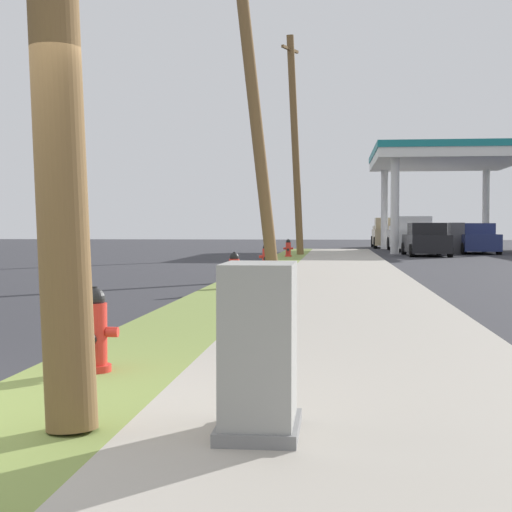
{
  "coord_description": "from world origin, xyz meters",
  "views": [
    {
      "loc": [
        2.73,
        -4.96,
        1.38
      ],
      "look_at": [
        0.95,
        12.27,
        0.73
      ],
      "focal_mm": 54.45,
      "sensor_mm": 36.0,
      "label": 1
    }
  ],
  "objects_px": {
    "utility_pole_midground": "(253,98)",
    "utility_cabinet": "(259,355)",
    "truck_tan_on_apron": "(389,234)",
    "car_navy_by_near_pump": "(475,240)",
    "utility_pole_background": "(295,145)",
    "fire_hydrant_nearest": "(94,334)",
    "fire_hydrant_second": "(234,272)",
    "truck_white_at_forecourt": "(410,235)",
    "fire_hydrant_fourth": "(288,249)",
    "car_black_by_far_pump": "(426,241)",
    "fire_hydrant_third": "(266,257)"
  },
  "relations": [
    {
      "from": "fire_hydrant_nearest",
      "to": "utility_pole_midground",
      "type": "relative_size",
      "value": 0.08
    },
    {
      "from": "car_navy_by_near_pump",
      "to": "car_black_by_far_pump",
      "type": "height_order",
      "value": "same"
    },
    {
      "from": "car_black_by_far_pump",
      "to": "truck_white_at_forecourt",
      "type": "height_order",
      "value": "truck_white_at_forecourt"
    },
    {
      "from": "fire_hydrant_nearest",
      "to": "truck_white_at_forecourt",
      "type": "distance_m",
      "value": 39.06
    },
    {
      "from": "car_navy_by_near_pump",
      "to": "fire_hydrant_second",
      "type": "bearing_deg",
      "value": -110.13
    },
    {
      "from": "fire_hydrant_fourth",
      "to": "utility_pole_midground",
      "type": "relative_size",
      "value": 0.08
    },
    {
      "from": "fire_hydrant_fourth",
      "to": "truck_white_at_forecourt",
      "type": "height_order",
      "value": "truck_white_at_forecourt"
    },
    {
      "from": "fire_hydrant_second",
      "to": "car_navy_by_near_pump",
      "type": "distance_m",
      "value": 26.95
    },
    {
      "from": "fire_hydrant_third",
      "to": "utility_cabinet",
      "type": "height_order",
      "value": "utility_cabinet"
    },
    {
      "from": "utility_pole_midground",
      "to": "truck_tan_on_apron",
      "type": "bearing_deg",
      "value": 79.88
    },
    {
      "from": "fire_hydrant_second",
      "to": "fire_hydrant_fourth",
      "type": "height_order",
      "value": "same"
    },
    {
      "from": "utility_cabinet",
      "to": "fire_hydrant_second",
      "type": "bearing_deg",
      "value": 98.27
    },
    {
      "from": "utility_pole_midground",
      "to": "utility_cabinet",
      "type": "xyz_separation_m",
      "value": [
        1.7,
        -15.6,
        -4.14
      ]
    },
    {
      "from": "fire_hydrant_fourth",
      "to": "car_black_by_far_pump",
      "type": "height_order",
      "value": "car_black_by_far_pump"
    },
    {
      "from": "fire_hydrant_second",
      "to": "truck_white_at_forecourt",
      "type": "xyz_separation_m",
      "value": [
        6.34,
        29.18,
        0.47
      ]
    },
    {
      "from": "car_black_by_far_pump",
      "to": "truck_tan_on_apron",
      "type": "xyz_separation_m",
      "value": [
        -0.83,
        14.1,
        0.19
      ]
    },
    {
      "from": "car_navy_by_near_pump",
      "to": "truck_white_at_forecourt",
      "type": "relative_size",
      "value": 0.83
    },
    {
      "from": "utility_cabinet",
      "to": "car_black_by_far_pump",
      "type": "xyz_separation_m",
      "value": [
        4.76,
        33.03,
        0.12
      ]
    },
    {
      "from": "car_black_by_far_pump",
      "to": "truck_tan_on_apron",
      "type": "height_order",
      "value": "truck_tan_on_apron"
    },
    {
      "from": "utility_pole_midground",
      "to": "car_black_by_far_pump",
      "type": "relative_size",
      "value": 2.0
    },
    {
      "from": "car_navy_by_near_pump",
      "to": "car_black_by_far_pump",
      "type": "distance_m",
      "value": 4.53
    },
    {
      "from": "utility_pole_background",
      "to": "utility_cabinet",
      "type": "bearing_deg",
      "value": -87.41
    },
    {
      "from": "fire_hydrant_second",
      "to": "utility_cabinet",
      "type": "bearing_deg",
      "value": -81.73
    },
    {
      "from": "utility_pole_midground",
      "to": "utility_pole_background",
      "type": "xyz_separation_m",
      "value": [
        0.32,
        14.68,
        0.33
      ]
    },
    {
      "from": "utility_pole_midground",
      "to": "utility_pole_background",
      "type": "relative_size",
      "value": 0.93
    },
    {
      "from": "fire_hydrant_second",
      "to": "truck_white_at_forecourt",
      "type": "bearing_deg",
      "value": 77.73
    },
    {
      "from": "car_black_by_far_pump",
      "to": "truck_white_at_forecourt",
      "type": "relative_size",
      "value": 0.83
    },
    {
      "from": "fire_hydrant_nearest",
      "to": "truck_tan_on_apron",
      "type": "height_order",
      "value": "truck_tan_on_apron"
    },
    {
      "from": "utility_pole_background",
      "to": "fire_hydrant_nearest",
      "type": "bearing_deg",
      "value": -90.52
    },
    {
      "from": "fire_hydrant_third",
      "to": "car_black_by_far_pump",
      "type": "relative_size",
      "value": 0.16
    },
    {
      "from": "utility_pole_background",
      "to": "car_black_by_far_pump",
      "type": "height_order",
      "value": "utility_pole_background"
    },
    {
      "from": "fire_hydrant_third",
      "to": "utility_cabinet",
      "type": "bearing_deg",
      "value": -84.97
    },
    {
      "from": "fire_hydrant_fourth",
      "to": "car_black_by_far_pump",
      "type": "xyz_separation_m",
      "value": [
        6.32,
        4.74,
        0.28
      ]
    },
    {
      "from": "fire_hydrant_nearest",
      "to": "truck_tan_on_apron",
      "type": "relative_size",
      "value": 0.14
    },
    {
      "from": "fire_hydrant_nearest",
      "to": "truck_tan_on_apron",
      "type": "xyz_separation_m",
      "value": [
        5.56,
        45.26,
        0.47
      ]
    },
    {
      "from": "fire_hydrant_fourth",
      "to": "utility_pole_midground",
      "type": "distance_m",
      "value": 13.4
    },
    {
      "from": "fire_hydrant_second",
      "to": "fire_hydrant_nearest",
      "type": "bearing_deg",
      "value": -89.98
    },
    {
      "from": "truck_white_at_forecourt",
      "to": "fire_hydrant_nearest",
      "type": "bearing_deg",
      "value": -99.34
    },
    {
      "from": "utility_pole_midground",
      "to": "truck_tan_on_apron",
      "type": "relative_size",
      "value": 1.68
    },
    {
      "from": "fire_hydrant_third",
      "to": "utility_pole_midground",
      "type": "xyz_separation_m",
      "value": [
        -0.02,
        -3.41,
        4.3
      ]
    },
    {
      "from": "truck_white_at_forecourt",
      "to": "truck_tan_on_apron",
      "type": "height_order",
      "value": "same"
    },
    {
      "from": "fire_hydrant_third",
      "to": "truck_tan_on_apron",
      "type": "height_order",
      "value": "truck_tan_on_apron"
    },
    {
      "from": "fire_hydrant_second",
      "to": "car_black_by_far_pump",
      "type": "relative_size",
      "value": 0.16
    },
    {
      "from": "car_navy_by_near_pump",
      "to": "truck_tan_on_apron",
      "type": "xyz_separation_m",
      "value": [
        -3.71,
        10.6,
        0.19
      ]
    },
    {
      "from": "fire_hydrant_fourth",
      "to": "utility_cabinet",
      "type": "distance_m",
      "value": 28.34
    },
    {
      "from": "utility_pole_background",
      "to": "truck_white_at_forecourt",
      "type": "relative_size",
      "value": 1.78
    },
    {
      "from": "utility_cabinet",
      "to": "truck_tan_on_apron",
      "type": "xyz_separation_m",
      "value": [
        3.93,
        47.13,
        0.31
      ]
    },
    {
      "from": "fire_hydrant_nearest",
      "to": "utility_pole_background",
      "type": "height_order",
      "value": "utility_pole_background"
    },
    {
      "from": "fire_hydrant_fourth",
      "to": "car_black_by_far_pump",
      "type": "relative_size",
      "value": 0.16
    },
    {
      "from": "utility_pole_midground",
      "to": "truck_white_at_forecourt",
      "type": "bearing_deg",
      "value": 75.52
    }
  ]
}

